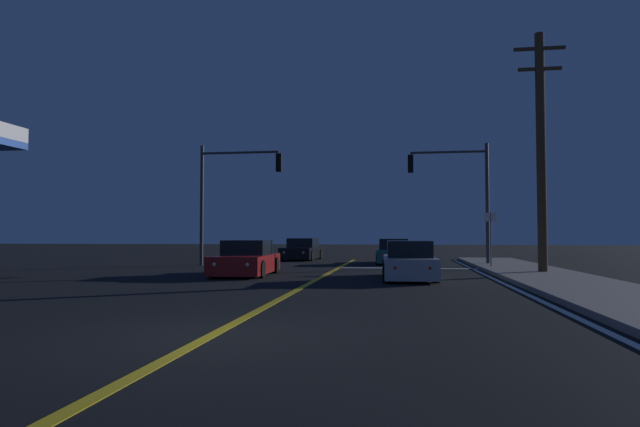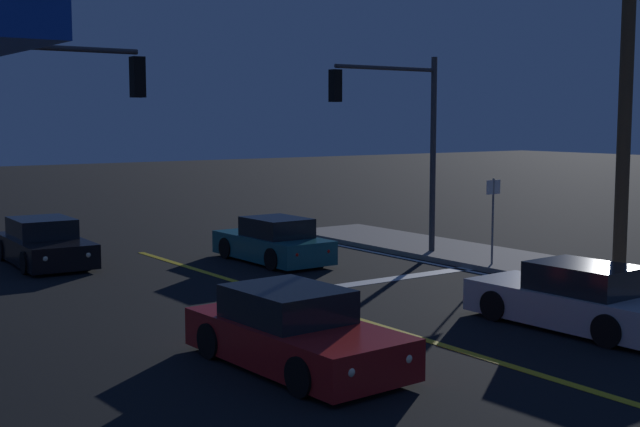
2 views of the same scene
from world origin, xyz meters
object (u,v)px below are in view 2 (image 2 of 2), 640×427
Objects in this scene: car_distant_tail_red at (294,333)px; street_sign_corner at (493,209)px; traffic_signal_far_left at (23,126)px; car_far_approaching_silver at (576,300)px; traffic_signal_near_right at (399,125)px; car_following_oncoming_teal at (273,242)px; car_lead_oncoming_black at (44,244)px; utility_pole_right at (626,95)px.

street_sign_corner is (9.85, 4.67, 1.15)m from car_distant_tail_red.
street_sign_corner is at bearing -6.39° from traffic_signal_far_left.
traffic_signal_far_left is 12.79m from street_sign_corner.
car_far_approaching_silver is 9.59m from traffic_signal_near_right.
traffic_signal_far_left is (-2.65, 6.07, 3.50)m from car_distant_tail_red.
traffic_signal_near_right is (3.27, -1.89, 3.48)m from car_following_oncoming_teal.
car_lead_oncoming_black is 0.74× the size of traffic_signal_near_right.
traffic_signal_far_left is at bearing 6.98° from traffic_signal_near_right.
car_lead_oncoming_black is at bearing -91.75° from car_distant_tail_red.
car_distant_tail_red is (-5.52, -9.36, 0.00)m from car_following_oncoming_teal.
car_following_oncoming_teal is at bearing 150.60° from car_lead_oncoming_black.
car_following_oncoming_teal is 10.61m from utility_pole_right.
car_distant_tail_red is at bearing 93.29° from car_lead_oncoming_black.
street_sign_corner is (1.07, -2.80, -2.34)m from traffic_signal_near_right.
car_distant_tail_red is at bearing -121.00° from car_following_oncoming_teal.
street_sign_corner is (3.69, 5.74, 1.15)m from car_far_approaching_silver.
car_far_approaching_silver is at bearing -39.04° from traffic_signal_far_left.
car_distant_tail_red is 0.73× the size of traffic_signal_far_left.
car_far_approaching_silver is 0.74× the size of traffic_signal_far_left.
car_following_oncoming_teal is at bearing -123.00° from car_distant_tail_red.
car_following_oncoming_teal and car_far_approaching_silver have the same top height.
car_lead_oncoming_black is 12.90m from car_distant_tail_red.
car_distant_tail_red is 12.12m from utility_pole_right.
car_distant_tail_red is at bearing -172.37° from utility_pole_right.
traffic_signal_far_left is (-8.81, 7.14, 3.50)m from car_far_approaching_silver.
car_far_approaching_silver is at bearing 167.67° from car_distant_tail_red.
traffic_signal_far_left is 14.65m from utility_pole_right.
car_lead_oncoming_black is 1.00× the size of car_far_approaching_silver.
utility_pole_right reaches higher than car_lead_oncoming_black.
traffic_signal_far_left reaches higher than street_sign_corner.
car_distant_tail_red is 0.47× the size of utility_pole_right.
traffic_signal_near_right reaches higher than car_distant_tail_red.
car_lead_oncoming_black is 8.07m from traffic_signal_far_left.
car_following_oncoming_teal is at bearing 132.77° from street_sign_corner.
traffic_signal_near_right reaches higher than street_sign_corner.
traffic_signal_near_right reaches higher than traffic_signal_far_left.
street_sign_corner is (10.02, -8.23, 1.15)m from car_lead_oncoming_black.
car_far_approaching_silver is 1.01× the size of car_distant_tail_red.
car_following_oncoming_teal is 0.96× the size of car_distant_tail_red.
car_lead_oncoming_black and car_distant_tail_red have the same top height.
car_far_approaching_silver is 1.74× the size of street_sign_corner.
traffic_signal_far_left reaches higher than car_following_oncoming_teal.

